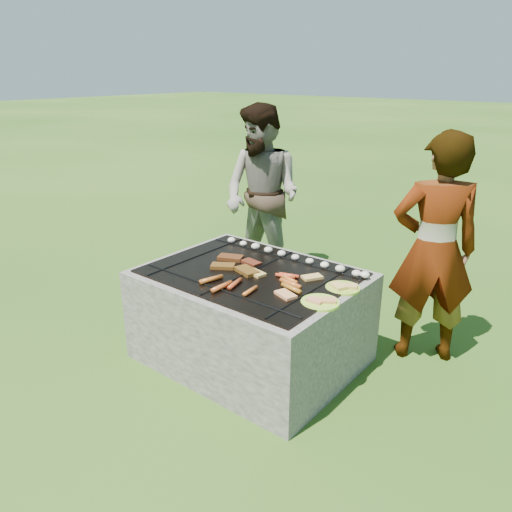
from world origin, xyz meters
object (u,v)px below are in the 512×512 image
at_px(plate_near, 320,302).
at_px(cook, 434,250).
at_px(plate_far, 343,287).
at_px(fire_pit, 251,319).
at_px(bystander, 262,196).

height_order(plate_near, cook, cook).
bearing_deg(cook, plate_far, 29.79).
relative_size(fire_pit, plate_near, 5.80).
bearing_deg(bystander, plate_near, -39.81).
bearing_deg(plate_far, plate_near, -89.73).
bearing_deg(plate_far, cook, 63.73).
distance_m(fire_pit, bystander, 1.42).
relative_size(plate_far, bystander, 0.16).
relative_size(fire_pit, cook, 0.89).
height_order(plate_far, bystander, bystander).
distance_m(plate_near, cook, 0.90).
relative_size(plate_near, cook, 0.15).
height_order(plate_far, cook, cook).
bearing_deg(plate_far, fire_pit, -165.47).
distance_m(plate_far, bystander, 1.64).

